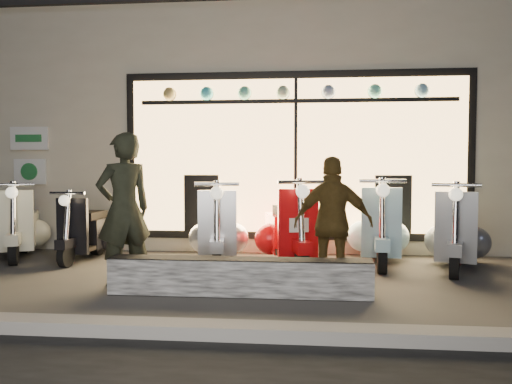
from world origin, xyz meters
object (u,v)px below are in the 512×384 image
(graffiti_barrier, at_px, (239,277))
(woman, at_px, (333,223))
(scooter_silver, at_px, (218,231))
(man, at_px, (124,209))
(scooter_red, at_px, (288,231))

(graffiti_barrier, distance_m, woman, 1.21)
(scooter_silver, xyz_separation_m, man, (-0.86, -1.44, 0.43))
(man, relative_size, woman, 1.18)
(scooter_silver, xyz_separation_m, woman, (1.55, -1.42, 0.30))
(woman, bearing_deg, man, 0.38)
(scooter_red, distance_m, woman, 1.52)
(scooter_red, xyz_separation_m, woman, (0.55, -1.39, 0.28))
(man, bearing_deg, scooter_silver, -162.36)
(man, xyz_separation_m, woman, (2.42, 0.02, -0.14))
(graffiti_barrier, xyz_separation_m, woman, (1.02, 0.35, 0.55))
(scooter_silver, relative_size, scooter_red, 0.97)
(scooter_silver, distance_m, man, 1.74)
(scooter_red, xyz_separation_m, man, (-1.87, -1.41, 0.42))
(scooter_red, bearing_deg, scooter_silver, 164.43)
(woman, bearing_deg, scooter_silver, -42.59)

